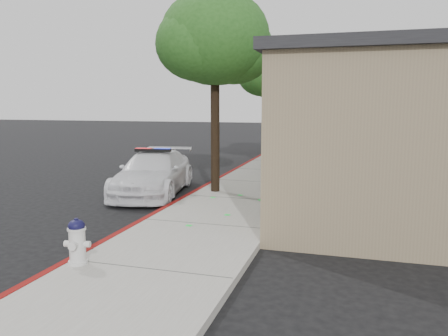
% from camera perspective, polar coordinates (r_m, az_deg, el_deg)
% --- Properties ---
extents(ground, '(120.00, 120.00, 0.00)m').
position_cam_1_polar(ground, '(11.22, -10.59, -7.19)').
color(ground, black).
rests_on(ground, ground).
extents(sidewalk, '(3.20, 60.00, 0.15)m').
position_cam_1_polar(sidewalk, '(13.37, 1.43, -4.20)').
color(sidewalk, gray).
rests_on(sidewalk, ground).
extents(red_curb, '(0.14, 60.00, 0.16)m').
position_cam_1_polar(red_curb, '(13.84, -4.75, -3.78)').
color(red_curb, maroon).
rests_on(red_curb, ground).
extents(clapboard_building, '(7.30, 20.89, 4.24)m').
position_cam_1_polar(clapboard_building, '(18.72, 21.75, 5.12)').
color(clapboard_building, '#857557').
rests_on(clapboard_building, ground).
extents(police_car, '(2.75, 5.10, 1.52)m').
position_cam_1_polar(police_car, '(14.79, -9.07, -0.61)').
color(police_car, white).
rests_on(police_car, ground).
extents(fire_hydrant, '(0.48, 0.41, 0.83)m').
position_cam_1_polar(fire_hydrant, '(8.30, -18.44, -8.95)').
color(fire_hydrant, silver).
rests_on(fire_hydrant, sidewalk).
extents(street_tree_near, '(3.52, 3.45, 6.31)m').
position_cam_1_polar(street_tree_near, '(14.26, -1.15, 15.91)').
color(street_tree_near, black).
rests_on(street_tree_near, sidewalk).
extents(street_tree_mid, '(3.15, 2.89, 5.51)m').
position_cam_1_polar(street_tree_mid, '(20.29, 6.23, 12.02)').
color(street_tree_mid, black).
rests_on(street_tree_mid, sidewalk).
extents(street_tree_far, '(3.17, 3.12, 5.81)m').
position_cam_1_polar(street_tree_far, '(23.23, 7.67, 12.03)').
color(street_tree_far, black).
rests_on(street_tree_far, sidewalk).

